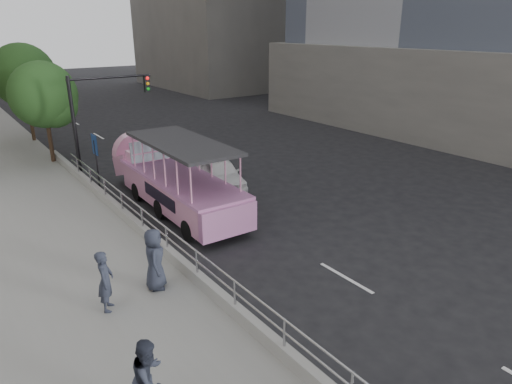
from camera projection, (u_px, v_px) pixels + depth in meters
The scene contains 14 objects.
ground at pixel (281, 262), 15.19m from camera, with size 160.00×160.00×0.00m, color black.
sidewalk at pixel (31, 205), 19.59m from camera, with size 5.50×80.00×0.30m, color gray.
kerb_wall at pixel (168, 252), 14.83m from camera, with size 0.24×30.00×0.36m, color #999994.
guardrail at pixel (166, 233), 14.60m from camera, with size 0.07×22.00×0.71m.
duck_boat at pixel (171, 180), 19.59m from camera, with size 2.49×9.39×3.10m.
car at pixel (220, 173), 22.01m from camera, with size 1.67×4.13×1.41m, color white.
pedestrian_near at pixel (105, 281), 11.85m from camera, with size 0.62×0.41×1.70m, color #2A2F3D.
pedestrian_mid at pixel (149, 378), 8.57m from camera, with size 0.83×0.64×1.70m, color #2A2F3D.
pedestrian_far at pixel (155, 259), 12.83m from camera, with size 0.89×0.58×1.82m, color #2A2F3D.
parking_sign at pixel (96, 158), 20.68m from camera, with size 0.08×0.64×2.83m.
traffic_signal at pixel (97, 109), 22.57m from camera, with size 4.20×0.32×5.20m.
street_tree_near at pixel (46, 97), 24.19m from camera, with size 3.52×3.52×5.72m.
street_tree_far at pixel (26, 78), 28.71m from camera, with size 3.97×3.97×6.45m.
tower_podium at pixel (485, 81), 38.27m from camera, with size 26.00×26.00×6.00m, color gray.
Camera 1 is at (-8.55, -10.44, 7.39)m, focal length 32.00 mm.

